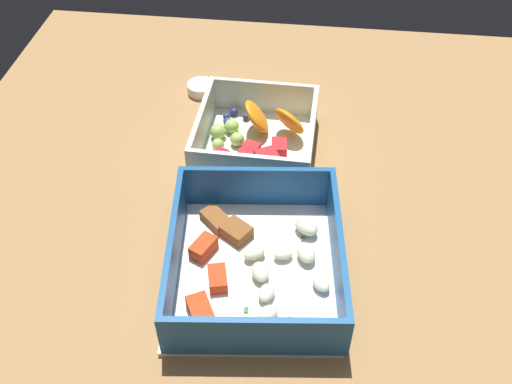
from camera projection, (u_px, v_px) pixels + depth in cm
name	position (u px, v px, depth cm)	size (l,w,h in cm)	color
table_surface	(264.00, 204.00, 68.48)	(80.00, 80.00, 2.00)	#9E7547
pasta_container	(254.00, 261.00, 59.05)	(21.02, 18.71, 5.75)	white
fruit_bowl	(256.00, 137.00, 72.65)	(15.20, 14.36, 5.27)	silver
paper_cup_liner	(201.00, 88.00, 82.05)	(3.88, 3.88, 1.41)	white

